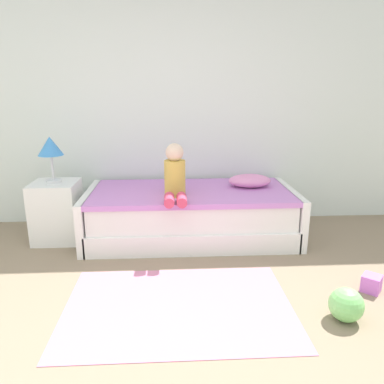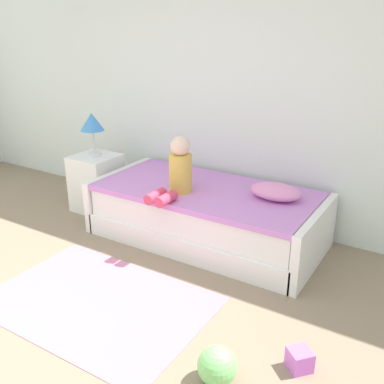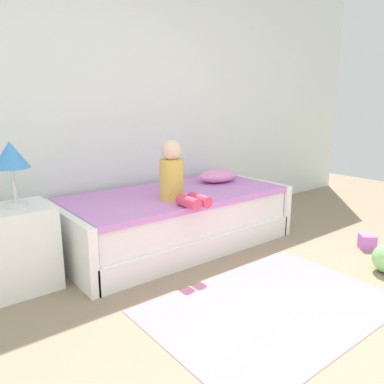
{
  "view_description": "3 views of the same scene",
  "coord_description": "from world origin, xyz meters",
  "px_view_note": "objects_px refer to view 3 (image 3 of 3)",
  "views": [
    {
      "loc": [
        0.0,
        -1.62,
        1.49
      ],
      "look_at": [
        0.2,
        1.75,
        0.55
      ],
      "focal_mm": 34.9,
      "sensor_mm": 36.0,
      "label": 1
    },
    {
      "loc": [
        2.05,
        -1.26,
        1.93
      ],
      "look_at": [
        0.2,
        1.75,
        0.55
      ],
      "focal_mm": 41.53,
      "sensor_mm": 36.0,
      "label": 2
    },
    {
      "loc": [
        -1.75,
        -0.73,
        1.31
      ],
      "look_at": [
        0.2,
        1.75,
        0.55
      ],
      "focal_mm": 35.35,
      "sensor_mm": 36.0,
      "label": 3
    }
  ],
  "objects_px": {
    "nightstand": "(21,247)",
    "child_figure": "(175,176)",
    "pillow": "(218,176)",
    "bed": "(175,219)",
    "toy_block": "(367,242)",
    "table_lamp": "(11,158)"
  },
  "relations": [
    {
      "from": "bed",
      "to": "nightstand",
      "type": "relative_size",
      "value": 3.52
    },
    {
      "from": "toy_block",
      "to": "table_lamp",
      "type": "bearing_deg",
      "value": 156.32
    },
    {
      "from": "child_figure",
      "to": "nightstand",
      "type": "bearing_deg",
      "value": 169.23
    },
    {
      "from": "bed",
      "to": "toy_block",
      "type": "xyz_separation_m",
      "value": [
        1.31,
        -1.17,
        -0.18
      ]
    },
    {
      "from": "nightstand",
      "to": "pillow",
      "type": "distance_m",
      "value": 1.99
    },
    {
      "from": "bed",
      "to": "table_lamp",
      "type": "xyz_separation_m",
      "value": [
        -1.35,
        -0.0,
        0.69
      ]
    },
    {
      "from": "table_lamp",
      "to": "child_figure",
      "type": "height_order",
      "value": "table_lamp"
    },
    {
      "from": "table_lamp",
      "to": "toy_block",
      "type": "distance_m",
      "value": 3.03
    },
    {
      "from": "nightstand",
      "to": "pillow",
      "type": "relative_size",
      "value": 1.36
    },
    {
      "from": "table_lamp",
      "to": "pillow",
      "type": "relative_size",
      "value": 1.02
    },
    {
      "from": "nightstand",
      "to": "child_figure",
      "type": "bearing_deg",
      "value": -10.77
    },
    {
      "from": "child_figure",
      "to": "bed",
      "type": "bearing_deg",
      "value": 54.58
    },
    {
      "from": "nightstand",
      "to": "child_figure",
      "type": "xyz_separation_m",
      "value": [
        1.19,
        -0.23,
        0.4
      ]
    },
    {
      "from": "toy_block",
      "to": "bed",
      "type": "bearing_deg",
      "value": 138.25
    },
    {
      "from": "child_figure",
      "to": "pillow",
      "type": "bearing_deg",
      "value": 22.81
    },
    {
      "from": "bed",
      "to": "toy_block",
      "type": "relative_size",
      "value": 16.39
    },
    {
      "from": "bed",
      "to": "pillow",
      "type": "height_order",
      "value": "pillow"
    },
    {
      "from": "table_lamp",
      "to": "pillow",
      "type": "distance_m",
      "value": 2.01
    },
    {
      "from": "table_lamp",
      "to": "child_figure",
      "type": "distance_m",
      "value": 1.23
    },
    {
      "from": "nightstand",
      "to": "toy_block",
      "type": "distance_m",
      "value": 2.91
    },
    {
      "from": "bed",
      "to": "child_figure",
      "type": "xyz_separation_m",
      "value": [
        -0.16,
        -0.23,
        0.46
      ]
    },
    {
      "from": "bed",
      "to": "pillow",
      "type": "bearing_deg",
      "value": 9.18
    }
  ]
}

